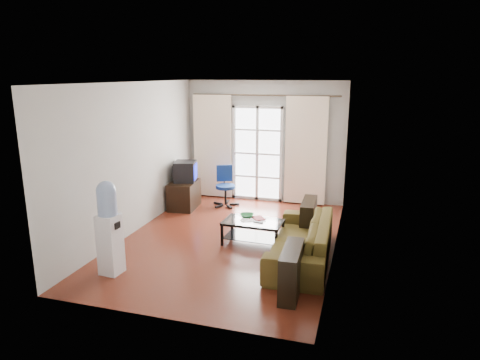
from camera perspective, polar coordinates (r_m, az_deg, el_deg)
name	(u,v)px	position (r m, az deg, el deg)	size (l,w,h in m)	color
floor	(229,239)	(7.59, -1.42, -7.94)	(5.20, 5.20, 0.00)	maroon
ceiling	(228,82)	(7.04, -1.56, 12.89)	(5.20, 5.20, 0.00)	white
wall_back	(264,142)	(9.66, 3.29, 5.13)	(3.60, 0.02, 2.70)	#B1AFA8
wall_front	(157,210)	(4.87, -10.98, -4.01)	(3.60, 0.02, 2.70)	#B1AFA8
wall_left	(134,159)	(7.93, -13.98, 2.79)	(0.02, 5.20, 2.70)	#B1AFA8
wall_right	(338,171)	(6.87, 12.95, 1.15)	(0.02, 5.20, 2.70)	#B1AFA8
french_door	(257,154)	(9.69, 2.32, 3.52)	(1.16, 0.06, 2.15)	white
curtain_rod	(264,95)	(9.46, 3.23, 11.22)	(0.04, 0.04, 3.30)	#4C3F2D
curtain_left	(213,147)	(9.91, -3.67, 4.47)	(0.90, 0.07, 2.35)	#FFEBCD
curtain_right	(306,151)	(9.40, 8.76, 3.82)	(0.90, 0.07, 2.35)	#FFEBCD
radiator	(298,189)	(9.63, 7.70, -1.21)	(0.64, 0.12, 0.64)	gray
sofa	(301,240)	(6.78, 8.17, -7.91)	(0.93, 2.23, 0.64)	brown
coffee_table	(253,229)	(7.33, 1.74, -6.56)	(1.02, 0.60, 0.40)	silver
bowl	(247,216)	(7.46, 0.94, -4.78)	(0.29, 0.29, 0.06)	#2F7C2D
book	(254,219)	(7.35, 1.83, -5.22)	(0.29, 0.30, 0.02)	maroon
remote	(258,222)	(7.21, 2.44, -5.65)	(0.16, 0.05, 0.02)	black
tv_stand	(184,195)	(9.32, -7.46, -1.97)	(0.53, 0.80, 0.58)	black
crt_tv	(184,171)	(9.24, -7.42, 1.15)	(0.55, 0.56, 0.43)	black
task_chair	(225,194)	(9.42, -1.96, -1.88)	(0.79, 0.79, 0.88)	black
water_cooler	(109,226)	(6.40, -17.09, -5.88)	(0.32, 0.30, 1.39)	white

